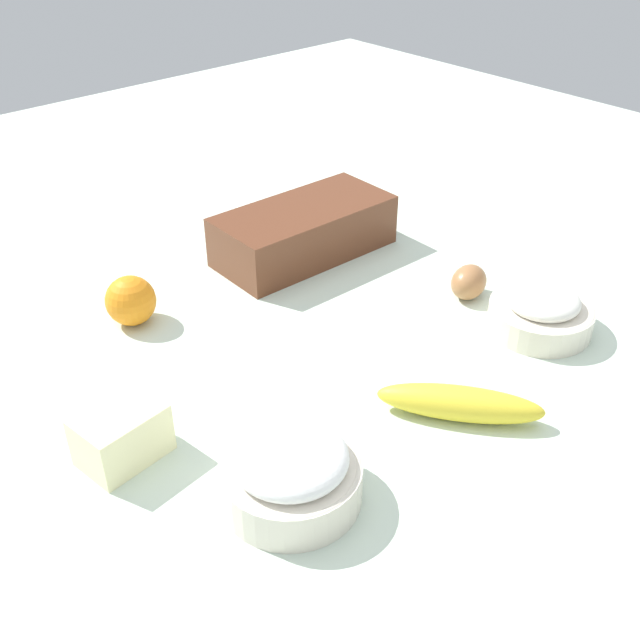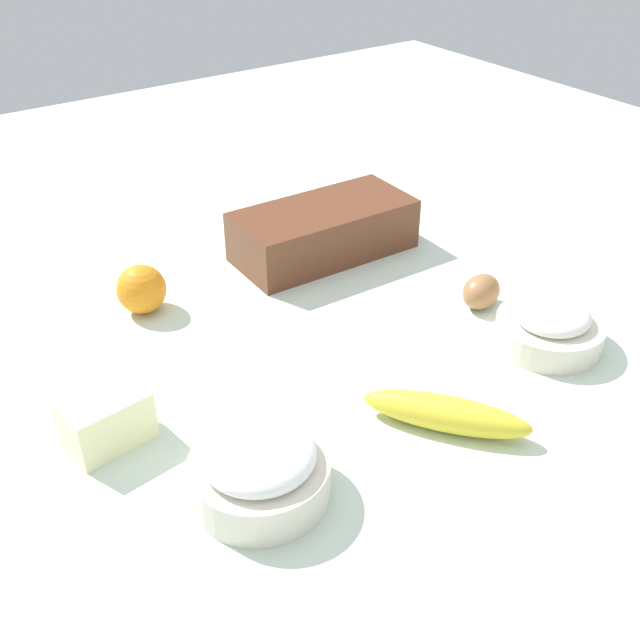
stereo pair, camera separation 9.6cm
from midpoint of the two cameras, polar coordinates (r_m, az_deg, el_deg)
The scene contains 8 objects.
ground_plane at distance 0.99m, azimuth 2.78°, elevation -2.50°, with size 2.40×2.40×0.02m, color silver.
loaf_pan at distance 1.18m, azimuth 2.62°, elevation 6.79°, with size 0.28×0.14×0.08m.
flour_bowl at distance 1.03m, azimuth 19.57°, elevation -0.55°, with size 0.14×0.14×0.06m.
sugar_bowl at distance 0.76m, azimuth -0.97°, elevation -11.29°, with size 0.14×0.14×0.08m.
banana at distance 0.87m, azimuth 12.70°, elevation -7.04°, with size 0.19×0.04×0.04m, color yellow.
orange_fruit at distance 1.06m, azimuth -10.84°, elevation 2.23°, with size 0.07×0.07×0.07m, color orange.
butter_block at distance 0.85m, azimuth -12.77°, elevation -7.42°, with size 0.09×0.06×0.06m, color #F4EDB2.
egg_near_butter at distance 1.09m, azimuth 14.59°, elevation 2.02°, with size 0.05×0.05×0.06m, color #A36D42.
Camera 2 is at (-0.46, -0.66, 0.57)m, focal length 42.34 mm.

